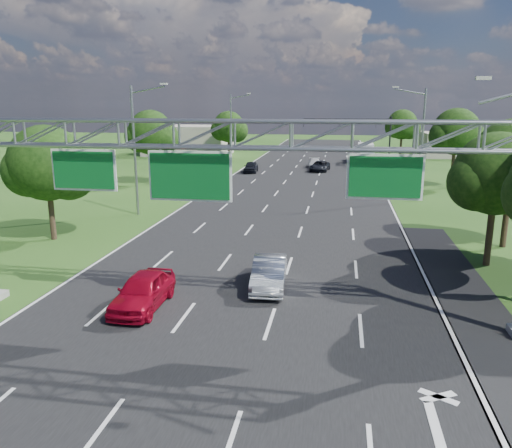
% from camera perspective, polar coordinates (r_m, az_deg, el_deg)
% --- Properties ---
extents(ground, '(220.00, 220.00, 0.00)m').
position_cam_1_polar(ground, '(38.17, 2.81, 0.46)').
color(ground, '#224514').
rests_on(ground, ground).
extents(road, '(18.00, 180.00, 0.02)m').
position_cam_1_polar(road, '(38.17, 2.81, 0.46)').
color(road, black).
rests_on(road, ground).
extents(road_flare, '(3.00, 30.00, 0.02)m').
position_cam_1_polar(road_flare, '(23.38, 23.66, -9.31)').
color(road_flare, black).
rests_on(road_flare, ground).
extents(sign_gantry, '(23.50, 1.00, 9.56)m').
position_cam_1_polar(sign_gantry, '(19.43, -2.41, 8.41)').
color(sign_gantry, gray).
rests_on(sign_gantry, ground).
extents(traffic_signal, '(12.21, 0.24, 7.00)m').
position_cam_1_polar(traffic_signal, '(72.08, 12.29, 10.48)').
color(traffic_signal, black).
rests_on(traffic_signal, ground).
extents(streetlight_l_near, '(2.97, 0.22, 10.16)m').
position_cam_1_polar(streetlight_l_near, '(40.23, -13.49, 8.83)').
color(streetlight_l_near, gray).
rests_on(streetlight_l_near, ground).
extents(streetlight_l_far, '(2.97, 0.22, 10.16)m').
position_cam_1_polar(streetlight_l_far, '(73.68, -2.72, 11.15)').
color(streetlight_l_far, gray).
rests_on(streetlight_l_far, ground).
extents(streetlight_r_mid, '(2.97, 0.22, 10.16)m').
position_cam_1_polar(streetlight_r_mid, '(47.54, 18.23, 9.20)').
color(streetlight_r_mid, gray).
rests_on(streetlight_r_mid, ground).
extents(tree_verge_la, '(5.76, 4.80, 7.40)m').
position_cam_1_polar(tree_verge_la, '(34.47, -22.62, 6.06)').
color(tree_verge_la, '#2D2116').
rests_on(tree_verge_la, ground).
extents(tree_verge_lb, '(5.76, 4.80, 8.06)m').
position_cam_1_polar(tree_verge_lb, '(55.88, -11.87, 9.96)').
color(tree_verge_lb, '#2D2116').
rests_on(tree_verge_lb, ground).
extents(tree_verge_lc, '(5.76, 4.80, 7.62)m').
position_cam_1_polar(tree_verge_lc, '(78.97, -3.10, 10.87)').
color(tree_verge_lc, '#2D2116').
rests_on(tree_verge_lc, ground).
extents(tree_verge_rd, '(5.76, 4.80, 8.28)m').
position_cam_1_polar(tree_verge_rd, '(56.28, 21.93, 9.53)').
color(tree_verge_rd, '#2D2116').
rests_on(tree_verge_rd, ground).
extents(tree_verge_re, '(5.76, 4.80, 7.84)m').
position_cam_1_polar(tree_verge_re, '(85.59, 16.42, 10.70)').
color(tree_verge_re, '#2D2116').
rests_on(tree_verge_re, ground).
extents(building_left, '(14.00, 10.00, 5.00)m').
position_cam_1_polar(building_left, '(89.14, -7.72, 9.47)').
color(building_left, '#A69E8B').
rests_on(building_left, ground).
extents(building_right, '(12.00, 9.00, 4.00)m').
position_cam_1_polar(building_right, '(91.32, 22.25, 8.38)').
color(building_right, '#A69E8B').
rests_on(building_right, ground).
extents(red_coupe, '(1.83, 4.49, 1.53)m').
position_cam_1_polar(red_coupe, '(22.29, -12.81, -7.47)').
color(red_coupe, '#9D071D').
rests_on(red_coupe, ground).
extents(silver_sedan, '(1.85, 4.52, 1.46)m').
position_cam_1_polar(silver_sedan, '(24.09, 1.51, -5.60)').
color(silver_sedan, '#9DA3A8').
rests_on(silver_sedan, ground).
extents(car_queue_a, '(2.08, 4.38, 1.23)m').
position_cam_1_polar(car_queue_a, '(70.46, 6.74, 6.92)').
color(car_queue_a, silver).
rests_on(car_queue_a, ground).
extents(car_queue_b, '(2.75, 5.01, 1.33)m').
position_cam_1_polar(car_queue_b, '(66.75, 7.31, 6.58)').
color(car_queue_b, black).
rests_on(car_queue_b, ground).
extents(car_queue_c, '(1.90, 4.20, 1.40)m').
position_cam_1_polar(car_queue_c, '(65.04, -0.58, 6.54)').
color(car_queue_c, black).
rests_on(car_queue_c, ground).
extents(box_truck, '(2.35, 7.70, 2.91)m').
position_cam_1_polar(box_truck, '(76.54, 12.41, 7.80)').
color(box_truck, silver).
rests_on(box_truck, ground).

